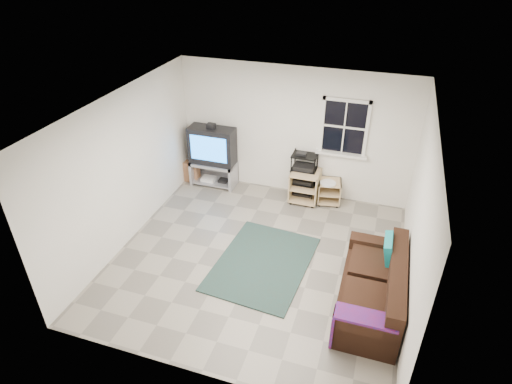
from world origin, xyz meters
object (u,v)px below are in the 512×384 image
(tv_unit, at_px, (213,152))
(sofa, at_px, (374,290))
(av_rack, at_px, (303,179))
(side_table_left, at_px, (305,184))
(side_table_right, at_px, (329,190))

(tv_unit, height_order, sofa, tv_unit)
(tv_unit, relative_size, av_rack, 1.40)
(tv_unit, relative_size, side_table_left, 2.13)
(side_table_left, bearing_deg, side_table_right, 6.83)
(av_rack, bearing_deg, sofa, -58.35)
(tv_unit, height_order, side_table_left, tv_unit)
(av_rack, bearing_deg, tv_unit, -178.25)
(sofa, bearing_deg, tv_unit, 144.10)
(tv_unit, xyz_separation_m, sofa, (3.52, -2.55, -0.45))
(av_rack, relative_size, side_table_left, 1.52)
(tv_unit, xyz_separation_m, av_rack, (1.91, 0.06, -0.33))
(side_table_right, distance_m, sofa, 2.81)
(side_table_right, xyz_separation_m, sofa, (1.07, -2.59, 0.03))
(tv_unit, height_order, av_rack, tv_unit)
(av_rack, height_order, sofa, av_rack)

